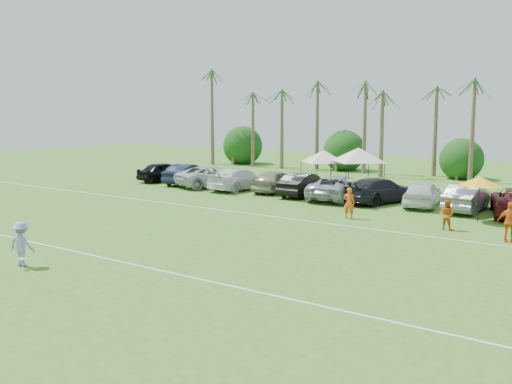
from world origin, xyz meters
The scene contains 30 objects.
ground centered at (0.00, 0.00, 0.00)m, with size 120.00×120.00×0.00m, color #3C6F21.
field_lines centered at (0.00, 8.00, 0.01)m, with size 80.00×12.10×0.01m.
palm_tree_0 centered at (-22.00, 38.00, 7.48)m, with size 2.40×2.40×8.90m.
palm_tree_1 centered at (-17.00, 38.00, 8.35)m, with size 2.40×2.40×9.90m.
palm_tree_2 centered at (-12.00, 38.00, 9.21)m, with size 2.40×2.40×10.90m.
palm_tree_3 centered at (-8.00, 38.00, 10.06)m, with size 2.40×2.40×11.90m.
palm_tree_4 centered at (-4.00, 38.00, 7.48)m, with size 2.40×2.40×8.90m.
palm_tree_5 centered at (0.00, 38.00, 8.35)m, with size 2.40×2.40×9.90m.
palm_tree_6 centered at (4.00, 38.00, 9.21)m, with size 2.40×2.40×10.90m.
palm_tree_7 centered at (8.00, 38.00, 10.06)m, with size 2.40×2.40×11.90m.
bush_tree_0 centered at (-19.00, 39.00, 1.80)m, with size 4.00×4.00×4.00m.
bush_tree_1 centered at (-6.00, 39.00, 1.80)m, with size 4.00×4.00×4.00m.
bush_tree_2 centered at (6.00, 39.00, 1.80)m, with size 4.00×4.00×4.00m.
sideline_player_a centered at (6.05, 16.04, 0.91)m, with size 0.66×0.43×1.81m, color #F05A1A.
sideline_player_b centered at (11.60, 16.11, 0.80)m, with size 0.78×0.60×1.60m, color #CC5B16.
sideline_player_c centered at (14.90, 15.00, 0.97)m, with size 1.13×0.47×1.93m, color orange.
canopy_tent_left centered at (-2.00, 27.94, 2.93)m, with size 4.22×4.22×3.42m.
canopy_tent_right centered at (1.35, 27.35, 3.29)m, with size 4.75×4.75×3.85m.
market_umbrella centered at (12.41, 19.31, 2.30)m, with size 2.30×2.30×2.56m.
frisbee_player centered at (-0.26, -0.68, 0.91)m, with size 1.29×0.91×1.81m.
parked_car_0 centered at (-14.82, 22.55, 0.85)m, with size 2.01×4.99×1.70m, color black.
parked_car_1 centered at (-11.95, 22.25, 0.85)m, with size 1.80×5.16×1.70m, color black.
parked_car_2 centered at (-9.08, 22.15, 0.85)m, with size 2.82×6.12×1.70m, color silver.
parked_car_3 centered at (-6.20, 22.00, 0.85)m, with size 2.38×5.86×1.70m, color white.
parked_car_4 centered at (-3.33, 22.58, 0.85)m, with size 2.01×4.99×1.70m, color gray.
parked_car_5 centered at (-0.46, 22.09, 0.85)m, with size 1.80×5.16×1.70m, color black.
parked_car_6 centered at (2.41, 22.01, 0.85)m, with size 2.82×6.12×1.70m, color #9FA2A9.
parked_car_7 centered at (5.28, 22.33, 0.85)m, with size 2.38×5.86×1.70m, color black.
parked_car_8 centered at (8.15, 22.56, 0.85)m, with size 2.01×4.99×1.70m, color silver.
parked_car_9 centered at (11.02, 22.34, 0.85)m, with size 1.80×5.16×1.70m, color slate.
Camera 1 is at (20.18, -13.56, 6.24)m, focal length 40.00 mm.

